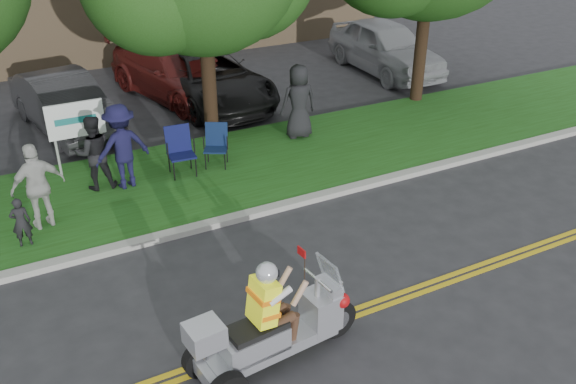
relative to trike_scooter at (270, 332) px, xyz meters
name	(u,v)px	position (x,y,z in m)	size (l,w,h in m)	color
ground	(343,294)	(1.80, 0.91, -0.62)	(120.00, 120.00, 0.00)	#28282B
centerline_near	(363,314)	(1.80, 0.33, -0.61)	(60.00, 0.10, 0.01)	gold
centerline_far	(357,308)	(1.80, 0.49, -0.61)	(60.00, 0.10, 0.01)	gold
curb	(264,211)	(1.80, 3.96, -0.56)	(60.00, 0.25, 0.12)	#A8A89E
grass_verge	(224,170)	(1.80, 6.11, -0.56)	(60.00, 4.00, 0.10)	#1F4913
business_sign	(76,124)	(-1.10, 7.51, 0.64)	(1.25, 0.06, 1.75)	silver
trike_scooter	(270,332)	(0.00, 0.00, 0.00)	(2.71, 0.94, 1.77)	black
lawn_chair_a	(216,142)	(1.76, 6.42, 0.04)	(0.71, 0.72, 0.98)	black
lawn_chair_b	(180,147)	(0.87, 6.38, 0.10)	(0.62, 0.64, 1.10)	black
spectator_adult_mid	(94,153)	(-0.98, 6.49, 0.31)	(0.80, 0.62, 1.65)	black
spectator_adult_right	(38,186)	(-2.25, 5.34, 0.35)	(1.01, 0.42, 1.72)	beige
spectator_chair_a	(122,146)	(-0.42, 6.29, 0.42)	(1.21, 0.69, 1.87)	#151336
spectator_chair_b	(299,102)	(4.25, 7.00, 0.44)	(0.93, 0.60, 1.90)	black
child_left	(21,222)	(-2.69, 4.79, -0.03)	(0.35, 0.23, 0.97)	black
parked_car_left	(65,103)	(-0.92, 10.53, 0.13)	(1.58, 4.52, 1.49)	#2A2A2C
parked_car_mid	(208,78)	(3.24, 10.79, 0.14)	(2.50, 5.43, 1.51)	black
parked_car_right	(177,72)	(2.60, 11.70, 0.17)	(2.22, 5.45, 1.58)	#4F1412
parked_car_far_right	(385,46)	(9.80, 10.96, 0.26)	(2.07, 5.15, 1.76)	#9A9BA1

